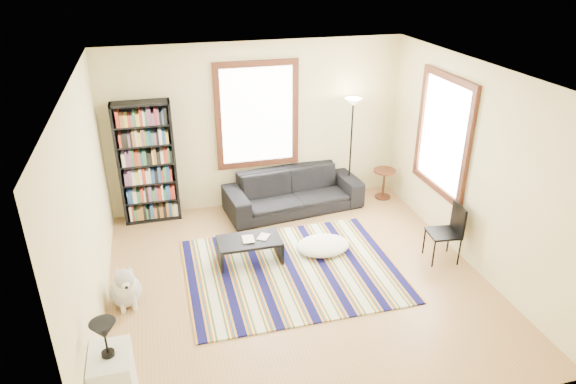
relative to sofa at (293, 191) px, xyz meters
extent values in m
cube|color=#A8794C|center=(-0.51, -2.05, -0.39)|extent=(5.00, 5.00, 0.10)
cube|color=white|center=(-0.51, -2.05, 2.51)|extent=(5.00, 5.00, 0.10)
cube|color=beige|center=(-0.51, 0.50, 1.06)|extent=(5.00, 0.10, 2.80)
cube|color=beige|center=(-0.51, -4.60, 1.06)|extent=(5.00, 0.10, 2.80)
cube|color=beige|center=(-3.06, -2.05, 1.06)|extent=(0.10, 5.00, 2.80)
cube|color=beige|center=(2.04, -2.05, 1.06)|extent=(0.10, 5.00, 2.80)
cube|color=white|center=(-0.51, 0.42, 1.26)|extent=(1.20, 0.06, 1.60)
cube|color=white|center=(1.96, -1.25, 1.26)|extent=(0.06, 1.20, 1.60)
cube|color=#0D0C3E|center=(-0.52, -1.82, -0.33)|extent=(2.93, 2.35, 0.02)
imported|color=black|center=(0.00, 0.00, 0.00)|extent=(1.17, 2.40, 0.67)
cube|color=black|center=(-2.35, 0.27, 0.66)|extent=(0.90, 0.30, 2.00)
cube|color=black|center=(-1.05, -1.43, -0.16)|extent=(0.98, 0.68, 0.36)
imported|color=beige|center=(-1.15, -1.43, 0.03)|extent=(0.18, 0.23, 0.02)
imported|color=beige|center=(-0.90, -1.38, 0.03)|extent=(0.23, 0.24, 0.01)
ellipsoid|color=white|center=(0.06, -1.45, -0.24)|extent=(0.95, 0.82, 0.20)
cylinder|color=#4F1E13|center=(1.69, 0.01, -0.07)|extent=(0.43, 0.43, 0.54)
cube|color=black|center=(1.64, -2.09, 0.09)|extent=(0.47, 0.45, 0.86)
cube|color=silver|center=(-2.81, -3.70, 0.01)|extent=(0.38, 0.50, 0.70)
camera|label=1|loc=(-2.14, -7.64, 3.78)|focal=32.00mm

